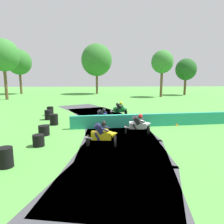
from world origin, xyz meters
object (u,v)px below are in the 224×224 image
object	(u,v)px
motorcycle_lead_yellow	(103,135)
motorcycle_chase_white	(139,124)
tire_stack_mid_b	(44,130)
tire_stack_mid_a	(39,140)
tire_stack_near	(6,157)
tire_stack_extra_b	(50,111)
motorcycle_fourth_green	(120,109)
motorcycle_trailing_blue	(103,117)
tire_stack_far	(54,120)
traffic_cone	(176,122)
tire_stack_extra_a	(48,115)

from	to	relation	value
motorcycle_lead_yellow	motorcycle_chase_white	size ratio (longest dim) A/B	1.01
tire_stack_mid_b	tire_stack_mid_a	bearing A→B (deg)	-82.93
motorcycle_lead_yellow	tire_stack_mid_a	distance (m)	3.32
tire_stack_near	tire_stack_extra_b	distance (m)	11.07
motorcycle_fourth_green	tire_stack_mid_a	world-z (taller)	motorcycle_fourth_green
tire_stack_near	tire_stack_mid_b	size ratio (longest dim) A/B	1.22
tire_stack_mid_a	tire_stack_near	bearing A→B (deg)	-103.03
motorcycle_lead_yellow	motorcycle_trailing_blue	size ratio (longest dim) A/B	1.01
motorcycle_trailing_blue	tire_stack_near	world-z (taller)	motorcycle_trailing_blue
motorcycle_lead_yellow	tire_stack_mid_b	world-z (taller)	motorcycle_lead_yellow
motorcycle_trailing_blue	tire_stack_far	world-z (taller)	motorcycle_trailing_blue
traffic_cone	tire_stack_mid_b	bearing A→B (deg)	-167.64
tire_stack_mid_a	tire_stack_extra_b	distance (m)	8.72
tire_stack_extra_a	traffic_cone	bearing A→B (deg)	-15.27
tire_stack_mid_b	tire_stack_extra_b	bearing A→B (deg)	99.88
motorcycle_chase_white	tire_stack_far	size ratio (longest dim) A/B	2.12
tire_stack_near	tire_stack_extra_a	world-z (taller)	same
tire_stack_near	tire_stack_far	size ratio (longest dim) A/B	1.00
traffic_cone	tire_stack_extra_b	bearing A→B (deg)	155.45
motorcycle_trailing_blue	tire_stack_extra_a	bearing A→B (deg)	151.67
tire_stack_mid_b	traffic_cone	world-z (taller)	tire_stack_mid_b
motorcycle_chase_white	tire_stack_mid_b	bearing A→B (deg)	178.11
motorcycle_fourth_green	tire_stack_extra_b	xyz separation A→B (m)	(-6.36, 0.72, -0.23)
tire_stack_near	motorcycle_lead_yellow	bearing A→B (deg)	28.44
motorcycle_chase_white	tire_stack_far	xyz separation A→B (m)	(-5.75, 2.91, -0.23)
traffic_cone	motorcycle_chase_white	bearing A→B (deg)	-146.09
tire_stack_mid_b	tire_stack_extra_b	xyz separation A→B (m)	(-1.15, 6.60, 0.10)
tire_stack_extra_b	tire_stack_mid_a	bearing A→B (deg)	-80.77
motorcycle_trailing_blue	tire_stack_extra_a	distance (m)	5.08
tire_stack_far	tire_stack_extra_b	bearing A→B (deg)	106.80
motorcycle_trailing_blue	motorcycle_lead_yellow	bearing A→B (deg)	-91.07
tire_stack_near	tire_stack_mid_a	bearing A→B (deg)	76.97
tire_stack_near	tire_stack_far	bearing A→B (deg)	87.30
tire_stack_extra_a	tire_stack_extra_b	distance (m)	1.97
tire_stack_extra_a	tire_stack_mid_b	bearing A→B (deg)	-79.64
traffic_cone	motorcycle_trailing_blue	bearing A→B (deg)	177.04
motorcycle_chase_white	motorcycle_fourth_green	bearing A→B (deg)	95.31
tire_stack_near	tire_stack_extra_b	xyz separation A→B (m)	(-0.83, 11.04, 0.00)
motorcycle_fourth_green	tire_stack_extra_a	xyz separation A→B (m)	(-6.06, -1.23, -0.23)
motorcycle_fourth_green	tire_stack_near	size ratio (longest dim) A/B	2.14
tire_stack_near	tire_stack_mid_b	bearing A→B (deg)	85.94
tire_stack_mid_a	tire_stack_far	distance (m)	4.73
tire_stack_mid_b	traffic_cone	bearing A→B (deg)	12.36
motorcycle_trailing_blue	tire_stack_extra_b	distance (m)	6.46
tire_stack_near	tire_stack_mid_a	world-z (taller)	tire_stack_near
tire_stack_near	traffic_cone	bearing A→B (deg)	34.58
motorcycle_chase_white	tire_stack_near	bearing A→B (deg)	-145.07
motorcycle_lead_yellow	tire_stack_mid_b	xyz separation A→B (m)	(-3.53, 2.36, -0.36)
motorcycle_trailing_blue	traffic_cone	world-z (taller)	motorcycle_trailing_blue
motorcycle_chase_white	tire_stack_extra_a	xyz separation A→B (m)	(-6.62, 4.85, -0.23)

